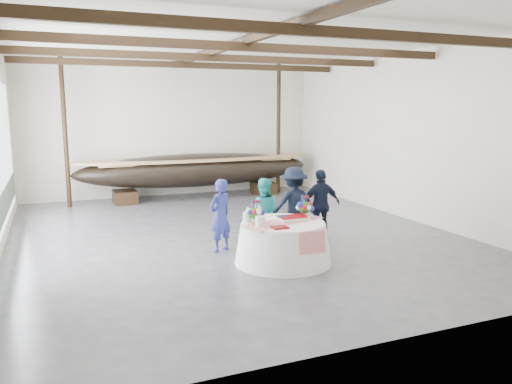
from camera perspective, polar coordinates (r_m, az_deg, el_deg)
name	(u,v)px	position (r m, az deg, el deg)	size (l,w,h in m)	color
floor	(233,234)	(12.04, -2.70, -4.84)	(10.00, 12.00, 0.01)	#3D3D42
wall_back	(173,129)	(17.44, -9.43, 7.07)	(10.00, 0.02, 4.50)	silver
wall_front	(395,171)	(6.36, 15.57, 2.33)	(10.00, 0.02, 4.50)	silver
wall_right	(406,136)	(14.14, 16.80, 6.18)	(0.02, 12.00, 4.50)	silver
ceiling	(231,40)	(11.74, -2.88, 16.94)	(10.00, 12.00, 0.01)	white
pavilion_structure	(220,66)	(12.49, -4.19, 14.20)	(9.80, 11.76, 4.50)	black
open_bay	(0,163)	(12.09, -27.22, 2.96)	(0.03, 7.00, 3.20)	silver
longboat_display	(197,170)	(16.70, -6.70, 2.55)	(7.97, 1.59, 1.49)	black
banquet_table	(283,242)	(9.82, 3.11, -5.76)	(1.90, 1.90, 0.81)	white
tabletop_items	(280,213)	(9.79, 2.76, -2.47)	(1.84, 1.09, 0.40)	red
guest_woman_blue	(220,215)	(10.51, -4.12, -2.68)	(0.56, 0.37, 1.54)	navy
guest_woman_teal	(263,212)	(10.85, 0.80, -2.35)	(0.73, 0.57, 1.51)	#22B1A8
guest_man_left	(294,204)	(11.32, 4.36, -1.39)	(1.09, 0.63, 1.69)	black
guest_man_right	(321,204)	(11.54, 7.43, -1.42)	(0.95, 0.40, 1.62)	black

